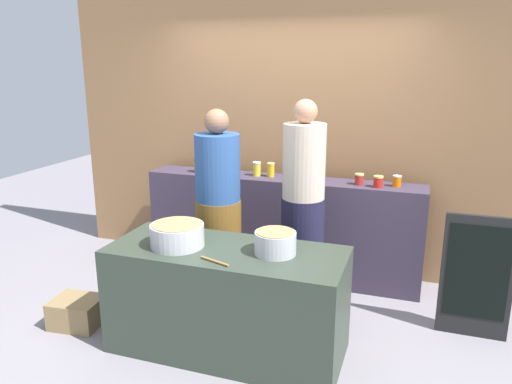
% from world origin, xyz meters
% --- Properties ---
extents(ground, '(12.00, 12.00, 0.00)m').
position_xyz_m(ground, '(0.00, 0.00, 0.00)').
color(ground, gray).
extents(storefront_wall, '(4.80, 0.12, 3.00)m').
position_xyz_m(storefront_wall, '(0.00, 1.45, 1.50)').
color(storefront_wall, '#966A44').
rests_on(storefront_wall, ground).
extents(display_shelf, '(2.70, 0.36, 1.00)m').
position_xyz_m(display_shelf, '(0.00, 1.10, 0.50)').
color(display_shelf, '#3C3245').
rests_on(display_shelf, ground).
extents(prep_table, '(1.70, 0.70, 0.80)m').
position_xyz_m(prep_table, '(0.00, -0.30, 0.40)').
color(prep_table, '#313C30').
rests_on(prep_table, ground).
extents(preserve_jar_0, '(0.09, 0.09, 0.14)m').
position_xyz_m(preserve_jar_0, '(-0.86, 1.07, 1.07)').
color(preserve_jar_0, orange).
rests_on(preserve_jar_0, display_shelf).
extents(preserve_jar_1, '(0.09, 0.09, 0.10)m').
position_xyz_m(preserve_jar_1, '(-0.63, 1.05, 1.05)').
color(preserve_jar_1, gold).
rests_on(preserve_jar_1, display_shelf).
extents(preserve_jar_2, '(0.08, 0.08, 0.14)m').
position_xyz_m(preserve_jar_2, '(-0.25, 1.11, 1.07)').
color(preserve_jar_2, gold).
rests_on(preserve_jar_2, display_shelf).
extents(preserve_jar_3, '(0.07, 0.07, 0.14)m').
position_xyz_m(preserve_jar_3, '(-0.11, 1.12, 1.07)').
color(preserve_jar_3, gold).
rests_on(preserve_jar_3, display_shelf).
extents(preserve_jar_4, '(0.07, 0.07, 0.15)m').
position_xyz_m(preserve_jar_4, '(0.32, 1.14, 1.07)').
color(preserve_jar_4, '#A83A24').
rests_on(preserve_jar_4, display_shelf).
extents(preserve_jar_5, '(0.08, 0.08, 0.10)m').
position_xyz_m(preserve_jar_5, '(0.74, 1.07, 1.05)').
color(preserve_jar_5, '#AA2823').
rests_on(preserve_jar_5, display_shelf).
extents(preserve_jar_6, '(0.09, 0.09, 0.10)m').
position_xyz_m(preserve_jar_6, '(0.91, 1.03, 1.05)').
color(preserve_jar_6, red).
rests_on(preserve_jar_6, display_shelf).
extents(preserve_jar_7, '(0.08, 0.08, 0.10)m').
position_xyz_m(preserve_jar_7, '(1.07, 1.12, 1.05)').
color(preserve_jar_7, '#DB6407').
rests_on(preserve_jar_7, display_shelf).
extents(cooking_pot_left, '(0.39, 0.39, 0.17)m').
position_xyz_m(cooking_pot_left, '(-0.35, -0.36, 0.88)').
color(cooking_pot_left, '#B7B7BC').
rests_on(cooking_pot_left, prep_table).
extents(cooking_pot_center, '(0.29, 0.29, 0.16)m').
position_xyz_m(cooking_pot_center, '(0.36, -0.27, 0.88)').
color(cooking_pot_center, '#B7B7BC').
rests_on(cooking_pot_center, prep_table).
extents(wooden_spoon, '(0.23, 0.10, 0.02)m').
position_xyz_m(wooden_spoon, '(0.02, -0.55, 0.80)').
color(wooden_spoon, '#9E703D').
rests_on(wooden_spoon, prep_table).
extents(cook_with_tongs, '(0.40, 0.40, 1.71)m').
position_xyz_m(cook_with_tongs, '(-0.36, 0.41, 0.77)').
color(cook_with_tongs, brown).
rests_on(cook_with_tongs, ground).
extents(cook_in_cap, '(0.36, 0.36, 1.80)m').
position_xyz_m(cook_in_cap, '(0.36, 0.48, 0.82)').
color(cook_in_cap, '#1D1B34').
rests_on(cook_in_cap, ground).
extents(bread_crate, '(0.42, 0.35, 0.23)m').
position_xyz_m(bread_crate, '(-1.28, -0.39, 0.11)').
color(bread_crate, olive).
rests_on(bread_crate, ground).
extents(chalkboard_sign, '(0.52, 0.05, 0.98)m').
position_xyz_m(chalkboard_sign, '(1.73, 0.49, 0.50)').
color(chalkboard_sign, black).
rests_on(chalkboard_sign, ground).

